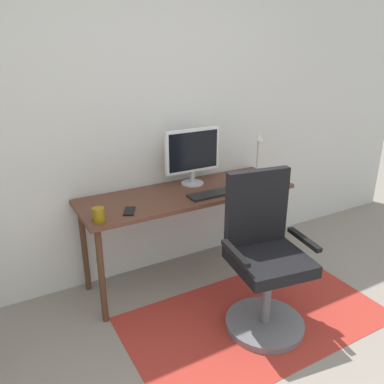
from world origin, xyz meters
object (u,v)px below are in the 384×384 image
desk (187,201)px  office_chair (264,266)px  coffee_cup (99,215)px  computer_mouse (245,185)px  monitor (192,153)px  keyboard (215,193)px  desk_lamp (258,150)px  cell_phone (130,211)px

desk → office_chair: 0.80m
office_chair → coffee_cup: bearing=156.7°
computer_mouse → monitor: bearing=141.0°
monitor → coffee_cup: size_ratio=5.00×
desk → keyboard: 0.24m
keyboard → office_chair: size_ratio=0.40×
monitor → keyboard: 0.38m
desk_lamp → coffee_cup: bearing=-173.3°
cell_phone → office_chair: office_chair is taller
computer_mouse → coffee_cup: coffee_cup is taller
keyboard → coffee_cup: (-0.90, -0.04, 0.04)m
cell_phone → desk_lamp: desk_lamp is taller
monitor → computer_mouse: bearing=-39.0°
coffee_cup → monitor: bearing=20.5°
coffee_cup → cell_phone: 0.23m
keyboard → office_chair: office_chair is taller
monitor → coffee_cup: 0.95m
computer_mouse → coffee_cup: bearing=-177.3°
computer_mouse → cell_phone: size_ratio=0.74×
keyboard → monitor: bearing=97.0°
cell_phone → keyboard: bearing=26.6°
desk → monitor: 0.38m
desk → computer_mouse: computer_mouse is taller
monitor → keyboard: (0.04, -0.29, -0.25)m
office_chair → desk: bearing=110.7°
desk → monitor: size_ratio=3.57×
desk → coffee_cup: (-0.75, -0.19, 0.12)m
office_chair → cell_phone: bearing=146.8°
monitor → desk_lamp: 0.55m
desk → cell_phone: (-0.52, -0.14, 0.08)m
computer_mouse → cell_phone: (-0.98, -0.01, -0.01)m
computer_mouse → desk: bearing=163.7°
cell_phone → desk_lamp: 1.20m
desk → monitor: monitor is taller
office_chair → desk_lamp: bearing=65.3°
monitor → computer_mouse: 0.49m
keyboard → desk_lamp: (0.49, 0.13, 0.24)m
cell_phone → monitor: bearing=50.8°
desk → coffee_cup: bearing=-165.8°
office_chair → keyboard: bearing=99.0°
office_chair → monitor: bearing=101.2°
cell_phone → office_chair: size_ratio=0.13×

